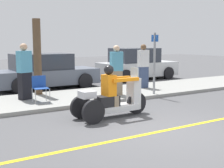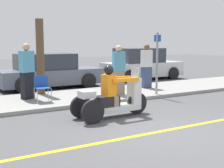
# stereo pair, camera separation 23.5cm
# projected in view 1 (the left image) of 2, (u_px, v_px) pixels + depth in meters

# --- Properties ---
(ground_plane) EXTENTS (60.00, 60.00, 0.00)m
(ground_plane) POSITION_uv_depth(u_px,v_px,m) (167.00, 130.00, 7.14)
(ground_plane) COLOR #4C4C4F
(lane_stripe) EXTENTS (24.00, 0.12, 0.01)m
(lane_stripe) POSITION_uv_depth(u_px,v_px,m) (153.00, 133.00, 6.92)
(lane_stripe) COLOR gold
(lane_stripe) RESTS_ON ground
(sidewalk_strip) EXTENTS (28.00, 2.80, 0.12)m
(sidewalk_strip) POSITION_uv_depth(u_px,v_px,m) (78.00, 97.00, 10.98)
(sidewalk_strip) COLOR gray
(sidewalk_strip) RESTS_ON ground
(motorcycle_trike) EXTENTS (2.17, 0.77, 1.41)m
(motorcycle_trike) POSITION_uv_depth(u_px,v_px,m) (112.00, 99.00, 8.28)
(motorcycle_trike) COLOR black
(motorcycle_trike) RESTS_ON ground
(spectator_far_back) EXTENTS (0.43, 0.27, 1.78)m
(spectator_far_back) POSITION_uv_depth(u_px,v_px,m) (143.00, 67.00, 12.69)
(spectator_far_back) COLOR #38476B
(spectator_far_back) RESTS_ON sidewalk_strip
(spectator_end_of_line) EXTENTS (0.50, 0.39, 1.83)m
(spectator_end_of_line) POSITION_uv_depth(u_px,v_px,m) (25.00, 73.00, 10.15)
(spectator_end_of_line) COLOR black
(spectator_end_of_line) RESTS_ON sidewalk_strip
(spectator_near_curb) EXTENTS (0.46, 0.34, 1.76)m
(spectator_near_curb) POSITION_uv_depth(u_px,v_px,m) (116.00, 71.00, 11.02)
(spectator_near_curb) COLOR gray
(spectator_near_curb) RESTS_ON sidewalk_strip
(folding_chair_curbside) EXTENTS (0.51, 0.51, 0.82)m
(folding_chair_curbside) POSITION_uv_depth(u_px,v_px,m) (40.00, 86.00, 9.77)
(folding_chair_curbside) COLOR #A5A8AD
(folding_chair_curbside) RESTS_ON sidewalk_strip
(parked_car_lot_far) EXTENTS (4.27, 1.95, 1.65)m
(parked_car_lot_far) POSITION_uv_depth(u_px,v_px,m) (137.00, 65.00, 16.53)
(parked_car_lot_far) COLOR silver
(parked_car_lot_far) RESTS_ON ground
(parked_car_lot_left) EXTENTS (4.34, 1.93, 1.49)m
(parked_car_lot_left) POSITION_uv_depth(u_px,v_px,m) (45.00, 72.00, 13.34)
(parked_car_lot_left) COLOR slate
(parked_car_lot_left) RESTS_ON ground
(tree_trunk) EXTENTS (0.28, 0.28, 2.69)m
(tree_trunk) POSITION_uv_depth(u_px,v_px,m) (37.00, 57.00, 11.07)
(tree_trunk) COLOR brown
(tree_trunk) RESTS_ON sidewalk_strip
(street_sign) EXTENTS (0.08, 0.36, 2.20)m
(street_sign) POSITION_uv_depth(u_px,v_px,m) (154.00, 61.00, 11.17)
(street_sign) COLOR gray
(street_sign) RESTS_ON sidewalk_strip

